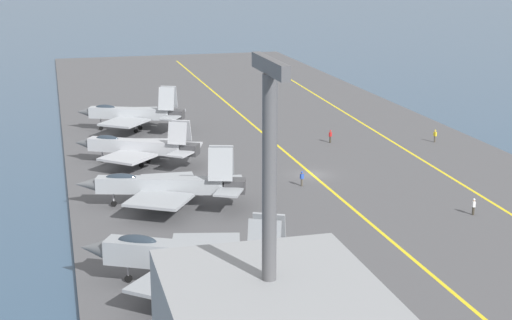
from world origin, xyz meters
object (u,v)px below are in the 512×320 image
crew_white_vest (474,206)px  crew_blue_vest (302,178)px  parked_jet_third (138,147)px  parked_jet_nearest (190,257)px  crew_red_vest (330,136)px  parked_jet_second (165,185)px  parked_jet_fourth (133,113)px  crew_yellow_vest (435,135)px

crew_white_vest → crew_blue_vest: crew_white_vest is taller
parked_jet_third → crew_white_vest: (-27.03, -29.75, -1.34)m
parked_jet_nearest → crew_white_vest: size_ratio=10.10×
parked_jet_third → crew_blue_vest: 21.27m
crew_red_vest → crew_blue_vest: bearing=151.5°
parked_jet_second → crew_blue_vest: (3.56, -15.65, -1.43)m
parked_jet_fourth → crew_white_vest: parked_jet_fourth is taller
parked_jet_second → crew_red_vest: 33.64m
parked_jet_third → parked_jet_second: bearing=-177.4°
parked_jet_nearest → crew_blue_vest: size_ratio=10.21×
parked_jet_second → parked_jet_fourth: parked_jet_fourth is taller
parked_jet_fourth → crew_blue_vest: (-31.96, -15.16, -1.70)m
crew_yellow_vest → crew_blue_vest: crew_yellow_vest is taller
crew_white_vest → crew_blue_vest: 19.03m
crew_blue_vest → parked_jet_nearest: bearing=145.0°
parked_jet_second → parked_jet_third: 17.04m
crew_red_vest → parked_jet_nearest: bearing=147.7°
parked_jet_fourth → crew_yellow_vest: parked_jet_fourth is taller
parked_jet_second → crew_blue_vest: size_ratio=10.26×
parked_jet_third → parked_jet_fourth: 18.54m
crew_yellow_vest → crew_white_vest: bearing=159.9°
crew_yellow_vest → parked_jet_nearest: bearing=133.8°
parked_jet_nearest → parked_jet_third: parked_jet_nearest is taller
parked_jet_nearest → parked_jet_second: 20.15m
parked_jet_second → crew_yellow_vest: bearing=-64.8°
parked_jet_nearest → crew_yellow_vest: parked_jet_nearest is taller
crew_blue_vest → parked_jet_second: bearing=102.8°
parked_jet_second → crew_yellow_vest: (18.52, -39.40, -1.40)m
crew_yellow_vest → parked_jet_second: bearing=115.2°
crew_red_vest → crew_yellow_vest: bearing=-103.4°
parked_jet_second → crew_white_vest: 30.69m
parked_jet_nearest → crew_blue_vest: parked_jet_nearest is taller
parked_jet_fourth → crew_red_vest: (-13.69, -25.07, -1.66)m
crew_yellow_vest → crew_white_vest: 30.38m
crew_blue_vest → crew_yellow_vest: bearing=-57.8°
crew_red_vest → crew_yellow_vest: crew_red_vest is taller
parked_jet_nearest → crew_white_vest: 31.62m
parked_jet_second → parked_jet_fourth: bearing=-0.8°
parked_jet_nearest → parked_jet_fourth: size_ratio=1.09×
parked_jet_third → crew_yellow_vest: parked_jet_third is taller
parked_jet_nearest → crew_yellow_vest: (38.65, -40.34, -1.64)m
crew_white_vest → parked_jet_fourth: bearing=32.0°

